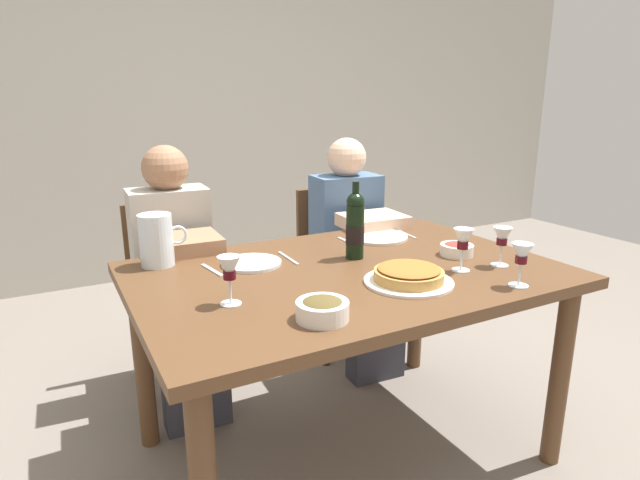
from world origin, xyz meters
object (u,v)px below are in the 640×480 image
Objects in this scene: dining_table at (347,294)px; wine_glass_centre at (502,238)px; diner_right at (356,247)px; chair_right at (335,257)px; chair_left at (169,282)px; wine_bottle at (355,226)px; baked_tart at (409,275)px; wine_glass_right_diner at (463,241)px; wine_glass_spare at (521,256)px; wine_glass_left_diner at (229,271)px; dinner_plate_left_setting at (377,237)px; salad_bowl at (457,249)px; diner_left at (178,273)px; water_pitcher at (157,243)px; olive_bowl at (322,309)px; dinner_plate_right_setting at (251,263)px.

wine_glass_centre is at bearing -23.81° from dining_table.
chair_right is at bearing -89.37° from diner_right.
chair_left is 0.94m from diner_right.
wine_bottle is 0.34m from baked_tart.
chair_left and chair_right have the same top height.
wine_bottle reaches higher than wine_glass_right_diner.
diner_right reaches higher than wine_glass_spare.
diner_right reaches higher than wine_glass_left_diner.
wine_glass_centre is 0.55× the size of dinner_plate_left_setting.
salad_bowl is 0.21m from wine_glass_right_diner.
diner_left is (-0.45, 0.68, -0.05)m from dining_table.
wine_glass_right_diner reaches higher than wine_glass_left_diner.
baked_tart is 0.34× the size of chair_left.
wine_glass_left_diner is at bearing 161.31° from wine_glass_spare.
wine_glass_right_diner is at bearing 87.48° from diner_right.
wine_glass_right_diner is at bearing -31.58° from water_pitcher.
wine_bottle reaches higher than olive_bowl.
water_pitcher is 1.24× the size of wine_glass_right_diner.
wine_glass_centre is 1.17m from chair_right.
water_pitcher is 0.93m from dinner_plate_left_setting.
chair_right is at bearing 58.67° from olive_bowl.
wine_glass_spare is at bearing 91.52° from chair_right.
baked_tart is at bearing 124.51° from diner_left.
dining_table is at bearing -32.46° from water_pitcher.
dinner_plate_left_setting is 0.63m from dinner_plate_right_setting.
wine_glass_right_diner is (0.83, -0.09, 0.00)m from wine_glass_left_diner.
diner_left is at bearing 90.41° from chair_left.
baked_tart is 0.26× the size of diner_left.
dinner_plate_right_setting is at bearing 59.71° from wine_glass_left_diner.
dinner_plate_left_setting is (-0.07, 0.72, -0.10)m from wine_glass_spare.
dining_table is 5.69× the size of dinner_plate_left_setting.
dining_table is at bearing 118.52° from chair_left.
wine_bottle is at bearing 60.96° from diner_right.
diner_right reaches higher than chair_left.
olive_bowl is 0.30m from wine_glass_left_diner.
diner_left is at bearing 66.22° from water_pitcher.
baked_tart is 0.34× the size of chair_right.
wine_bottle reaches higher than chair_right.
chair_left is 0.26m from diner_left.
chair_right is (0.36, 0.77, -0.39)m from wine_bottle.
dinner_plate_right_setting is at bearing 131.74° from baked_tart.
wine_glass_centre is 0.13× the size of diner_left.
diner_left is 1.33× the size of chair_right.
diner_left reaches higher than wine_glass_right_diner.
dining_table is at bearing 134.57° from wine_glass_spare.
wine_bottle reaches higher than chair_left.
chair_right is at bearing -164.82° from diner_left.
dinner_plate_left_setting is 1.03m from chair_left.
water_pitcher reaches higher than baked_tart.
wine_glass_right_diner is 0.77m from dinner_plate_right_setting.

